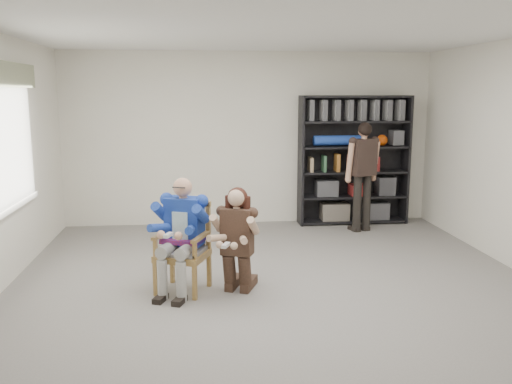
{
  "coord_description": "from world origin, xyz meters",
  "views": [
    {
      "loc": [
        -0.83,
        -5.32,
        2.15
      ],
      "look_at": [
        -0.2,
        0.6,
        1.05
      ],
      "focal_mm": 38.0,
      "sensor_mm": 36.0,
      "label": 1
    }
  ],
  "objects_px": {
    "kneeling_woman": "(236,241)",
    "bookshelf": "(354,160)",
    "armchair": "(182,248)",
    "standing_man": "(363,178)",
    "seated_man": "(182,235)"
  },
  "relations": [
    {
      "from": "kneeling_woman",
      "to": "bookshelf",
      "type": "bearing_deg",
      "value": 76.29
    },
    {
      "from": "bookshelf",
      "to": "armchair",
      "type": "bearing_deg",
      "value": -133.31
    },
    {
      "from": "armchair",
      "to": "standing_man",
      "type": "bearing_deg",
      "value": 62.52
    },
    {
      "from": "armchair",
      "to": "kneeling_woman",
      "type": "distance_m",
      "value": 0.6
    },
    {
      "from": "standing_man",
      "to": "armchair",
      "type": "bearing_deg",
      "value": -157.2
    },
    {
      "from": "armchair",
      "to": "seated_man",
      "type": "distance_m",
      "value": 0.15
    },
    {
      "from": "armchair",
      "to": "kneeling_woman",
      "type": "height_order",
      "value": "kneeling_woman"
    },
    {
      "from": "seated_man",
      "to": "standing_man",
      "type": "bearing_deg",
      "value": 62.52
    },
    {
      "from": "seated_man",
      "to": "armchair",
      "type": "bearing_deg",
      "value": 0.0
    },
    {
      "from": "seated_man",
      "to": "kneeling_woman",
      "type": "relative_size",
      "value": 1.09
    },
    {
      "from": "seated_man",
      "to": "bookshelf",
      "type": "bearing_deg",
      "value": 68.46
    },
    {
      "from": "standing_man",
      "to": "seated_man",
      "type": "bearing_deg",
      "value": -157.2
    },
    {
      "from": "armchair",
      "to": "kneeling_woman",
      "type": "relative_size",
      "value": 0.84
    },
    {
      "from": "kneeling_woman",
      "to": "standing_man",
      "type": "height_order",
      "value": "standing_man"
    },
    {
      "from": "kneeling_woman",
      "to": "standing_man",
      "type": "distance_m",
      "value": 3.27
    }
  ]
}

